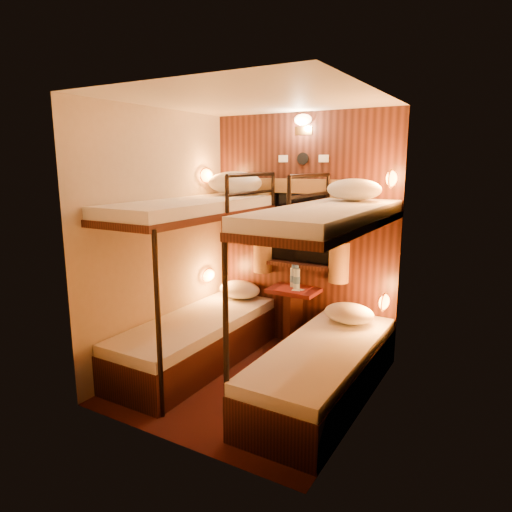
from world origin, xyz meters
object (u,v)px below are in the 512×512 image
Objects in this scene: bunk_left at (196,308)px; bottle_left at (297,279)px; table at (293,311)px; bunk_right at (324,333)px; bottle_right at (293,277)px.

bottle_left is at bearing 49.60° from bunk_left.
bottle_left is at bearing 23.71° from table.
bottle_left is (0.03, 0.01, 0.34)m from table.
bunk_left reaches higher than bottle_left.
table is at bearing 50.33° from bunk_left.
bunk_left is 1.00× the size of bunk_right.
bunk_right is 2.90× the size of table.
bottle_left is (-0.62, 0.79, 0.20)m from bunk_right.
bottle_left is 1.04× the size of bottle_right.
bunk_left is 7.75× the size of bottle_left.
bunk_right is 1.02m from table.
bunk_right reaches higher than bottle_left.
bunk_right is 7.75× the size of bottle_left.
bunk_left is at bearing -129.67° from table.
table is at bearing -156.29° from bottle_left.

